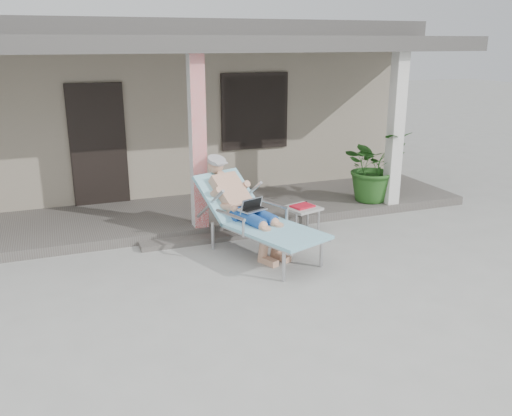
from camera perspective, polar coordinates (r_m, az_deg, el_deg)
name	(u,v)px	position (r m, az deg, el deg)	size (l,w,h in m)	color
ground	(247,291)	(6.70, -0.96, -8.71)	(60.00, 60.00, 0.00)	#9E9E99
house	(147,100)	(12.40, -11.45, 11.04)	(10.40, 5.40, 3.30)	gray
porch_deck	(188,215)	(9.35, -7.22, -0.69)	(10.00, 2.00, 0.15)	#605B56
porch_overhang	(182,50)	(8.85, -7.81, 16.16)	(10.00, 2.30, 2.85)	silver
porch_step	(206,239)	(8.31, -5.31, -3.22)	(2.00, 0.30, 0.07)	#605B56
lounger	(250,194)	(7.61, -0.67, 1.47)	(1.48, 2.22, 1.40)	#B7B7BC
side_table	(302,209)	(8.61, 4.90, -0.14)	(0.60, 0.60, 0.44)	#A5A6A1
potted_palm	(373,166)	(9.93, 12.26, 4.36)	(1.14, 0.99, 1.27)	#26591E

